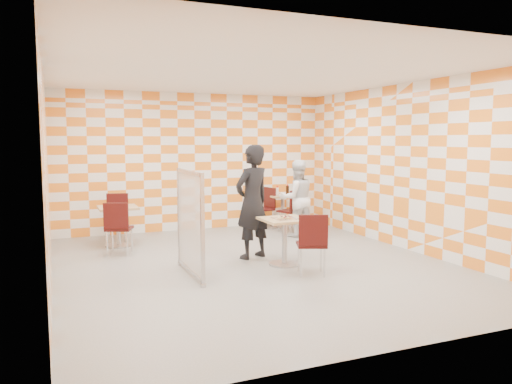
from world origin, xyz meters
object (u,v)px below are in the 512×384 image
chair_main_front (312,240)px  chair_empty_far (117,213)px  man_dark (252,202)px  chair_empty_near (118,224)px  sport_bottle (277,191)px  soda_bottle (287,190)px  main_table (285,233)px  man_white (297,198)px  second_table (283,205)px  partition (190,222)px  chair_second_side (266,205)px  chair_second_front (293,207)px  empty_table (118,219)px

chair_main_front → chair_empty_far: 4.44m
chair_main_front → man_dark: size_ratio=0.48×
chair_empty_near → sport_bottle: size_ratio=4.62×
chair_empty_far → soda_bottle: soda_bottle is taller
main_table → man_white: 2.45m
second_table → man_white: (-0.19, -1.07, 0.28)m
chair_main_front → partition: partition is taller
chair_empty_far → man_dark: 3.10m
sport_bottle → soda_bottle: bearing=-10.4°
chair_second_side → chair_empty_far: (-3.23, -0.04, 0.00)m
chair_second_front → man_white: 0.48m
main_table → chair_empty_far: bearing=126.0°
empty_table → man_white: man_white is taller
chair_second_front → chair_second_side: size_ratio=1.00×
chair_second_front → sport_bottle: (-0.05, 0.71, 0.29)m
chair_main_front → soda_bottle: size_ratio=4.02×
chair_second_front → sport_bottle: size_ratio=4.62×
second_table → chair_empty_far: size_ratio=0.81×
chair_second_front → man_dark: 2.52m
chair_main_front → chair_empty_far: bearing=121.2°
man_dark → main_table: bearing=92.4°
empty_table → second_table: bearing=10.5°
chair_empty_near → sport_bottle: 4.00m
main_table → second_table: size_ratio=1.00×
main_table → man_white: man_white is taller
second_table → chair_second_side: bearing=-173.5°
chair_second_front → chair_second_side: same height
empty_table → man_white: bearing=-6.0°
partition → sport_bottle: (2.89, 3.21, 0.05)m
man_dark → soda_bottle: (1.87, 2.49, -0.10)m
chair_empty_far → second_table: bearing=1.4°
second_table → soda_bottle: (0.12, -0.00, 0.34)m
man_dark → chair_empty_far: bearing=-73.6°
second_table → chair_main_front: size_ratio=0.81×
partition → man_dark: 1.43m
chair_second_front → man_white: (-0.12, -0.40, 0.24)m
chair_empty_near → sport_bottle: sport_bottle is taller
sport_bottle → chair_empty_far: bearing=-177.8°
chair_empty_near → second_table: bearing=20.7°
chair_second_front → chair_empty_near: 3.83m
partition → soda_bottle: size_ratio=6.74×
chair_empty_far → partition: size_ratio=0.60×
empty_table → man_white: (3.54, -0.37, 0.28)m
second_table → chair_second_side: (-0.44, -0.05, 0.04)m
main_table → chair_empty_near: bearing=144.4°
main_table → empty_table: bearing=132.8°
man_white → sport_bottle: 1.11m
chair_second_front → man_dark: (-1.68, -1.83, 0.41)m
chair_main_front → main_table: bearing=96.3°
chair_second_front → sport_bottle: sport_bottle is taller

